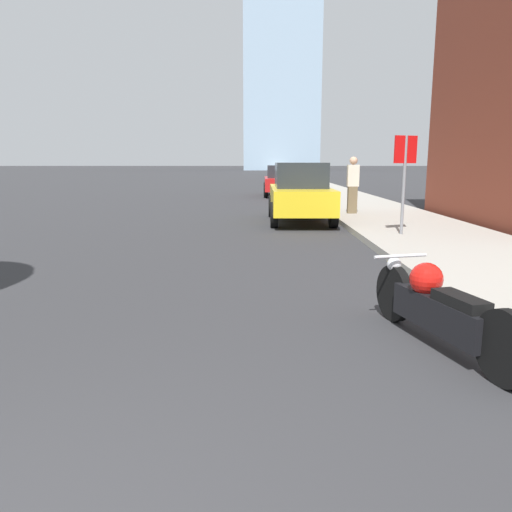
{
  "coord_description": "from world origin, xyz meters",
  "views": [
    {
      "loc": [
        1.28,
        -1.44,
        1.78
      ],
      "look_at": [
        1.28,
        4.2,
        0.7
      ],
      "focal_mm": 35.0,
      "sensor_mm": 36.0,
      "label": 1
    }
  ],
  "objects_px": {
    "motorcycle": "(438,307)",
    "stop_sign": "(405,168)",
    "pedestrian": "(353,184)",
    "parked_car_red": "(282,181)",
    "parked_car_yellow": "(300,193)"
  },
  "relations": [
    {
      "from": "parked_car_yellow",
      "to": "parked_car_red",
      "type": "relative_size",
      "value": 0.99
    },
    {
      "from": "stop_sign",
      "to": "motorcycle",
      "type": "bearing_deg",
      "value": -103.19
    },
    {
      "from": "stop_sign",
      "to": "parked_car_red",
      "type": "bearing_deg",
      "value": 97.41
    },
    {
      "from": "motorcycle",
      "to": "parked_car_red",
      "type": "height_order",
      "value": "parked_car_red"
    },
    {
      "from": "parked_car_yellow",
      "to": "stop_sign",
      "type": "xyz_separation_m",
      "value": [
        2.0,
        -3.58,
        0.77
      ]
    },
    {
      "from": "parked_car_red",
      "to": "stop_sign",
      "type": "relative_size",
      "value": 2.03
    },
    {
      "from": "parked_car_yellow",
      "to": "stop_sign",
      "type": "height_order",
      "value": "stop_sign"
    },
    {
      "from": "motorcycle",
      "to": "parked_car_red",
      "type": "xyz_separation_m",
      "value": [
        -0.39,
        21.53,
        0.4
      ]
    },
    {
      "from": "parked_car_red",
      "to": "pedestrian",
      "type": "distance_m",
      "value": 10.44
    },
    {
      "from": "motorcycle",
      "to": "pedestrian",
      "type": "height_order",
      "value": "pedestrian"
    },
    {
      "from": "parked_car_yellow",
      "to": "motorcycle",
      "type": "bearing_deg",
      "value": -87.03
    },
    {
      "from": "pedestrian",
      "to": "parked_car_red",
      "type": "bearing_deg",
      "value": 99.32
    },
    {
      "from": "motorcycle",
      "to": "stop_sign",
      "type": "relative_size",
      "value": 1.06
    },
    {
      "from": "pedestrian",
      "to": "motorcycle",
      "type": "bearing_deg",
      "value": -96.6
    },
    {
      "from": "motorcycle",
      "to": "pedestrian",
      "type": "xyz_separation_m",
      "value": [
        1.3,
        11.23,
        0.68
      ]
    }
  ]
}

